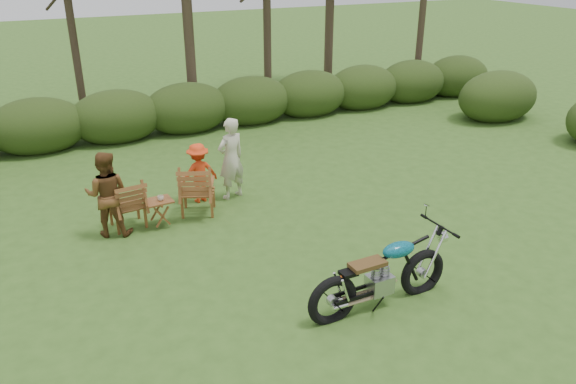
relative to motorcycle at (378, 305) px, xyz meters
name	(u,v)px	position (x,y,z in m)	size (l,w,h in m)	color
ground	(349,281)	(-0.04, 0.76, 0.00)	(80.00, 80.00, 0.00)	#31501A
motorcycle	(378,305)	(0.00, 0.00, 0.00)	(2.27, 0.87, 1.30)	#0D92B1
lawn_chair_right	(199,213)	(-1.46, 4.24, 0.00)	(0.74, 0.74, 1.07)	brown
lawn_chair_left	(129,226)	(-2.85, 4.24, 0.00)	(0.67, 0.67, 0.98)	brown
side_table	(160,213)	(-2.30, 3.99, 0.27)	(0.53, 0.44, 0.54)	brown
cup	(161,198)	(-2.26, 3.96, 0.59)	(0.12, 0.12, 0.09)	beige
adult_a	(233,197)	(-0.57, 4.67, 0.00)	(0.64, 0.42, 1.75)	beige
adult_b	(112,234)	(-3.20, 4.07, 0.00)	(0.79, 0.61, 1.62)	brown
child	(201,201)	(-1.25, 4.78, 0.00)	(0.82, 0.47, 1.27)	red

